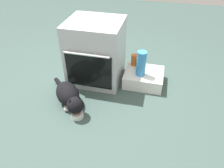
{
  "coord_description": "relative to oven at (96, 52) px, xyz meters",
  "views": [
    {
      "loc": [
        0.68,
        -1.65,
        1.58
      ],
      "look_at": [
        0.26,
        0.04,
        0.25
      ],
      "focal_mm": 33.67,
      "sensor_mm": 36.0,
      "label": 1
    }
  ],
  "objects": [
    {
      "name": "cat",
      "position": [
        -0.13,
        -0.56,
        -0.24
      ],
      "size": [
        0.57,
        0.59,
        0.25
      ],
      "rotation": [
        0.0,
        0.0,
        -0.81
      ],
      "color": "black",
      "rests_on": "ground"
    },
    {
      "name": "pantry_cabinet",
      "position": [
        0.59,
        0.04,
        -0.29
      ],
      "size": [
        0.46,
        0.4,
        0.16
      ],
      "primitive_type": "cube",
      "color": "white",
      "rests_on": "ground"
    },
    {
      "name": "food_bowl",
      "position": [
        0.0,
        -0.71,
        -0.34
      ],
      "size": [
        0.13,
        0.13,
        0.09
      ],
      "color": "white",
      "rests_on": "ground"
    },
    {
      "name": "water_bottle",
      "position": [
        0.55,
        -0.02,
        -0.07
      ],
      "size": [
        0.11,
        0.11,
        0.3
      ],
      "primitive_type": "cylinder",
      "color": "#388CD1",
      "rests_on": "pantry_cabinet"
    },
    {
      "name": "oven",
      "position": [
        0.0,
        0.0,
        0.0
      ],
      "size": [
        0.62,
        0.6,
        0.75
      ],
      "color": "#B7BABF",
      "rests_on": "ground"
    },
    {
      "name": "soda_can",
      "position": [
        0.51,
        0.11,
        -0.16
      ],
      "size": [
        0.07,
        0.07,
        0.12
      ],
      "primitive_type": "cylinder",
      "color": "green",
      "rests_on": "pantry_cabinet"
    },
    {
      "name": "sauce_jar",
      "position": [
        0.44,
        0.17,
        -0.15
      ],
      "size": [
        0.08,
        0.08,
        0.14
      ],
      "primitive_type": "cylinder",
      "color": "#D16023",
      "rests_on": "pantry_cabinet"
    },
    {
      "name": "ground",
      "position": [
        0.03,
        -0.44,
        -0.37
      ],
      "size": [
        8.0,
        8.0,
        0.0
      ],
      "primitive_type": "plane",
      "color": "#384C47"
    }
  ]
}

